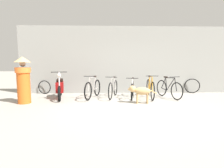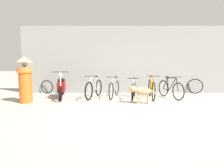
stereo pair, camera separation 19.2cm
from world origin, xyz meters
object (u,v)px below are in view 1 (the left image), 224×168
Objects in this scene: motorcycle at (60,87)px; stray_dog at (140,91)px; bicycle_3 at (150,89)px; bicycle_2 at (132,89)px; person_in_robes at (23,78)px; spare_tire_left at (44,87)px; bicycle_0 at (93,89)px; bicycle_1 at (113,89)px; bicycle_4 at (169,89)px; spare_tire_right at (192,86)px.

motorcycle is 1.89× the size of stray_dog.
bicycle_2 is at bearing -89.31° from bicycle_3.
stray_dog is (3.02, -1.04, -0.01)m from motorcycle.
person_in_robes is 2.59× the size of spare_tire_left.
bicycle_0 reaches higher than bicycle_1.
motorcycle is (-4.37, 0.05, 0.07)m from bicycle_4.
stray_dog is at bearing -71.27° from bicycle_4.
spare_tire_right reaches higher than stray_dog.
bicycle_1 is at bearing 79.50° from motorcycle.
bicycle_3 is at bearing 98.12° from bicycle_1.
bicycle_0 is 0.88× the size of motorcycle.
bicycle_1 is 2.64× the size of spare_tire_left.
motorcycle reaches higher than bicycle_4.
stray_dog is at bearing 17.53° from bicycle_2.
person_in_robes is at bearing -98.67° from bicycle_4.
person_in_robes is 2.03m from spare_tire_left.
bicycle_3 is at bearing 104.15° from bicycle_0.
bicycle_0 is 2.53m from spare_tire_left.
spare_tire_right is at bearing -176.63° from person_in_robes.
bicycle_1 is at bearing -91.61° from bicycle_3.
stray_dog is 0.62× the size of person_in_robes.
bicycle_4 is at bearing 176.58° from person_in_robes.
bicycle_0 is at bearing 77.77° from motorcycle.
spare_tire_right is at bearing 108.25° from bicycle_4.
spare_tire_left is at bearing -99.46° from bicycle_3.
bicycle_0 is at bearing -87.77° from bicycle_3.
spare_tire_right is at bearing 118.75° from bicycle_1.
bicycle_3 is at bearing 97.03° from bicycle_2.
bicycle_3 reaches higher than bicycle_2.
bicycle_1 is at bearing -87.35° from bicycle_2.
person_in_robes reaches higher than spare_tire_left.
stray_dog is at bearing -27.14° from bicycle_3.
stray_dog is at bearing 58.49° from motorcycle.
person_in_robes reaches higher than motorcycle.
person_in_robes reaches higher than bicycle_2.
spare_tire_left is at bearing -102.88° from person_in_robes.
stray_dog is at bearing 165.51° from person_in_robes.
motorcycle is at bearing -73.37° from bicycle_0.
spare_tire_left is at bearing -93.30° from bicycle_1.
person_in_robes reaches higher than stray_dog.
person_in_robes is (-3.13, -0.97, 0.50)m from bicycle_1.
person_in_robes reaches higher than bicycle_0.
bicycle_2 is 2.91m from motorcycle.
bicycle_2 is 1.69× the size of stray_dog.
motorcycle is 1.41m from person_in_robes.
spare_tire_right is at bearing 87.62° from motorcycle.
bicycle_2 is 1.08× the size of bicycle_4.
bicycle_2 is 1.02m from stray_dog.
bicycle_3 is at bearing -13.95° from spare_tire_left.
bicycle_3 is (1.48, -0.16, 0.02)m from bicycle_1.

